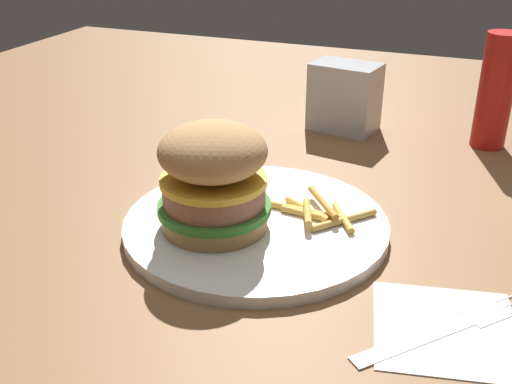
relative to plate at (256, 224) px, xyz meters
name	(u,v)px	position (x,y,z in m)	size (l,w,h in m)	color
ground_plane	(280,231)	(-0.02, -0.01, -0.01)	(1.60, 1.60, 0.00)	brown
plate	(256,224)	(0.00, 0.00, 0.00)	(0.26, 0.26, 0.01)	white
sandwich	(213,177)	(0.03, 0.03, 0.06)	(0.11, 0.11, 0.10)	tan
fries_pile	(319,212)	(-0.06, -0.03, 0.01)	(0.11, 0.08, 0.01)	#E5B251
napkin	(446,329)	(-0.19, 0.09, -0.01)	(0.11, 0.11, 0.00)	white
fork	(448,325)	(-0.19, 0.09, 0.00)	(0.13, 0.14, 0.00)	silver
napkin_dispenser	(345,97)	(-0.01, -0.32, 0.04)	(0.09, 0.06, 0.09)	#B7BABF
ketchup_bottle	(496,91)	(-0.20, -0.32, 0.07)	(0.04, 0.04, 0.15)	#B21914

